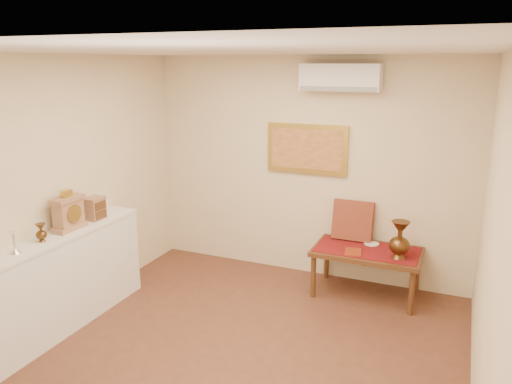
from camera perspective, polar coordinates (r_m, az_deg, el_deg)
The scene contains 18 objects.
floor at distance 4.71m, azimuth -3.27°, elevation -19.12°, with size 4.50×4.50×0.00m, color brown.
ceiling at distance 3.92m, azimuth -3.86°, elevation 15.81°, with size 4.50×4.50×0.00m, color silver.
wall_back at distance 6.15m, azimuth 5.86°, elevation 2.67°, with size 4.00×0.02×2.70m, color beige.
wall_left at distance 5.29m, azimuth -23.30°, elevation -0.43°, with size 0.02×4.50×2.70m, color beige.
wall_right at distance 3.73m, azimuth 25.35°, elevation -6.72°, with size 0.02×4.50×2.70m, color beige.
candlestick at distance 4.89m, azimuth -25.96°, elevation -5.19°, with size 0.10×0.10×0.21m, color silver, non-canonical shape.
brass_urn_small at distance 5.09m, azimuth -23.38°, elevation -4.02°, with size 0.10×0.10×0.23m, color brown, non-canonical shape.
table_cloth at distance 5.83m, azimuth 12.59°, elevation -6.44°, with size 1.14×0.59×0.01m, color maroon.
brass_urn_tall at distance 5.59m, azimuth 16.12°, elevation -4.84°, with size 0.22×0.22×0.50m, color brown, non-canonical shape.
plate at distance 6.00m, azimuth 13.07°, elevation -5.77°, with size 0.17×0.17×0.01m, color white.
menu at distance 5.70m, azimuth 11.04°, elevation -6.74°, with size 0.18×0.25×0.01m, color maroon.
cushion at distance 6.04m, azimuth 11.00°, elevation -3.20°, with size 0.47×0.10×0.47m, color maroon.
display_ledge at distance 5.45m, azimuth -21.09°, elevation -9.38°, with size 0.37×2.02×0.98m.
mantel_clock at distance 5.33m, azimuth -20.64°, elevation -2.25°, with size 0.17×0.36×0.41m.
wooden_chest at distance 5.60m, azimuth -17.93°, elevation -1.77°, with size 0.16×0.21×0.24m.
low_table at distance 5.86m, azimuth 12.56°, elevation -7.07°, with size 1.20×0.70×0.55m.
painting at distance 6.07m, azimuth 5.84°, elevation 4.93°, with size 1.00×0.06×0.60m.
ac_unit at distance 5.78m, azimuth 9.63°, elevation 12.77°, with size 0.90×0.25×0.30m.
Camera 1 is at (1.77, -3.50, 2.62)m, focal length 35.00 mm.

